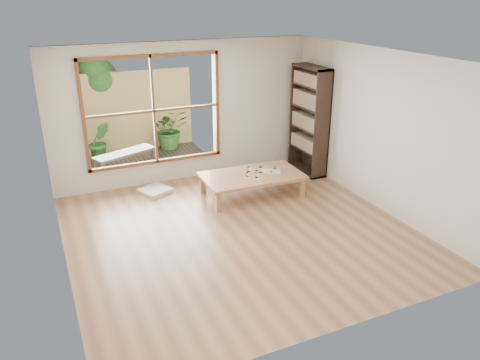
# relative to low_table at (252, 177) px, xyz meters

# --- Properties ---
(ground) EXTENTS (5.00, 5.00, 0.00)m
(ground) POSITION_rel_low_table_xyz_m (-0.78, -1.16, -0.34)
(ground) COLOR #A97B54
(ground) RESTS_ON ground
(low_table) EXTENTS (1.79, 1.05, 0.39)m
(low_table) POSITION_rel_low_table_xyz_m (0.00, 0.00, 0.00)
(low_table) COLOR #A26F4E
(low_table) RESTS_ON ground
(floor_cushion) EXTENTS (0.63, 0.63, 0.07)m
(floor_cushion) POSITION_rel_low_table_xyz_m (-1.57, 0.81, -0.30)
(floor_cushion) COLOR silver
(floor_cushion) RESTS_ON ground
(bookshelf) EXTENTS (0.34, 0.95, 2.10)m
(bookshelf) POSITION_rel_low_table_xyz_m (1.53, 0.61, 0.71)
(bookshelf) COLOR #2E2119
(bookshelf) RESTS_ON ground
(glass_tall) EXTENTS (0.07, 0.07, 0.12)m
(glass_tall) POSITION_rel_low_table_xyz_m (0.02, -0.14, 0.11)
(glass_tall) COLOR silver
(glass_tall) RESTS_ON low_table
(glass_mid) EXTENTS (0.07, 0.07, 0.10)m
(glass_mid) POSITION_rel_low_table_xyz_m (0.18, 0.03, 0.10)
(glass_mid) COLOR silver
(glass_mid) RESTS_ON low_table
(glass_short) EXTENTS (0.07, 0.07, 0.09)m
(glass_short) POSITION_rel_low_table_xyz_m (0.02, 0.16, 0.09)
(glass_short) COLOR silver
(glass_short) RESTS_ON low_table
(glass_small) EXTENTS (0.06, 0.06, 0.07)m
(glass_small) POSITION_rel_low_table_xyz_m (-0.11, -0.03, 0.08)
(glass_small) COLOR silver
(glass_small) RESTS_ON low_table
(food_tray) EXTENTS (0.36, 0.31, 0.09)m
(food_tray) POSITION_rel_low_table_xyz_m (0.39, -0.02, 0.07)
(food_tray) COLOR white
(food_tray) RESTS_ON low_table
(deck) EXTENTS (2.80, 2.00, 0.05)m
(deck) POSITION_rel_low_table_xyz_m (-1.38, 2.40, -0.34)
(deck) COLOR #3A332A
(deck) RESTS_ON ground
(garden_bench) EXTENTS (1.32, 0.83, 0.40)m
(garden_bench) POSITION_rel_low_table_xyz_m (-1.83, 2.05, 0.03)
(garden_bench) COLOR #2E2119
(garden_bench) RESTS_ON deck
(bamboo_fence) EXTENTS (2.80, 0.06, 1.80)m
(bamboo_fence) POSITION_rel_low_table_xyz_m (-1.38, 3.40, 0.56)
(bamboo_fence) COLOR tan
(bamboo_fence) RESTS_ON ground
(shrub_right) EXTENTS (0.87, 0.76, 0.92)m
(shrub_right) POSITION_rel_low_table_xyz_m (-0.58, 3.12, 0.14)
(shrub_right) COLOR #346826
(shrub_right) RESTS_ON deck
(shrub_left) EXTENTS (0.51, 0.43, 0.86)m
(shrub_left) POSITION_rel_low_table_xyz_m (-2.18, 2.90, 0.11)
(shrub_left) COLOR #346826
(shrub_left) RESTS_ON deck
(garden_tree) EXTENTS (1.04, 0.85, 2.22)m
(garden_tree) POSITION_rel_low_table_xyz_m (-2.06, 3.70, 1.29)
(garden_tree) COLOR #4C3D2D
(garden_tree) RESTS_ON ground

